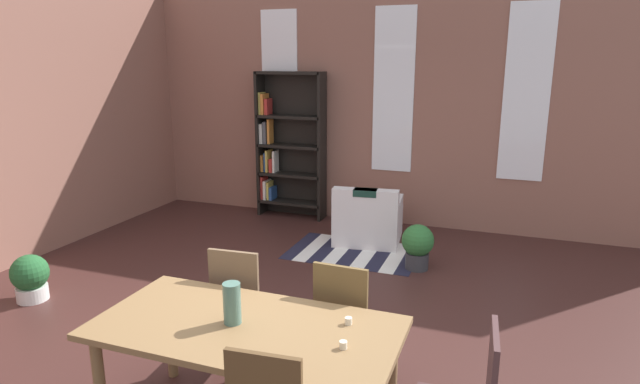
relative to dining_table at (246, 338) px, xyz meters
The scene contains 16 objects.
ground_plane 1.07m from the dining_table, 101.45° to the left, with size 9.82×9.82×0.00m, color #3E221F.
back_wall_brick 4.78m from the dining_table, 92.06° to the left, with size 8.17×0.12×3.36m, color #8F5D4E.
window_pane_0 5.09m from the dining_table, 111.82° to the left, with size 0.55×0.02×2.18m, color white.
window_pane_1 4.75m from the dining_table, 92.09° to the left, with size 0.55×0.02×2.18m, color white.
window_pane_2 4.98m from the dining_table, 71.87° to the left, with size 0.55×0.02×2.18m, color white.
dining_table is the anchor object (origin of this frame).
vase_on_table 0.23m from the dining_table, behind, with size 0.11×0.11×0.25m, color #4C7266.
tealight_candle_0 0.63m from the dining_table, ahead, with size 0.04×0.04×0.04m, color silver.
tealight_candle_1 0.62m from the dining_table, 21.31° to the left, with size 0.04×0.04×0.04m, color silver.
dining_chair_far_left 0.80m from the dining_table, 120.89° to the left, with size 0.43×0.43×0.95m.
dining_chair_far_right 0.80m from the dining_table, 58.96° to the left, with size 0.41×0.41×0.95m.
bookshelf_tall 4.75m from the dining_table, 110.68° to the left, with size 1.00×0.28×2.10m.
armchair_white 3.74m from the dining_table, 93.76° to the left, with size 0.89×0.89×0.75m.
potted_plant_by_shelf 3.02m from the dining_table, 161.59° to the left, with size 0.35×0.35×0.46m.
potted_plant_corner 3.08m from the dining_table, 80.46° to the left, with size 0.36×0.36×0.51m.
striped_rug 3.33m from the dining_table, 95.21° to the left, with size 1.54×1.01×0.01m.
Camera 1 is at (1.56, -3.35, 2.27)m, focal length 29.71 mm.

